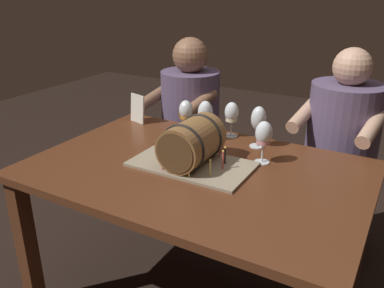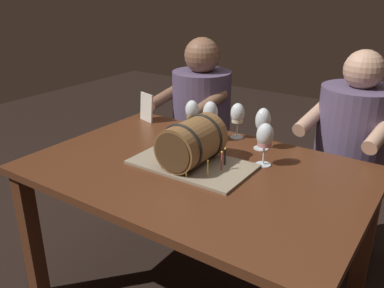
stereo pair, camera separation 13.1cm
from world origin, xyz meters
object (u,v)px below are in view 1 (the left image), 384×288
(wine_glass_empty, at_px, (259,120))
(wine_glass_red, at_px, (205,114))
(barrel_cake, at_px, (192,145))
(menu_card, at_px, (137,109))
(dining_table, at_px, (196,187))
(wine_glass_amber, at_px, (186,111))
(person_seated_left, at_px, (190,133))
(person_seated_right, at_px, (338,161))
(wine_glass_white, at_px, (232,114))
(wine_glass_rose, at_px, (264,135))

(wine_glass_empty, relative_size, wine_glass_red, 0.99)
(barrel_cake, distance_m, menu_card, 0.66)
(menu_card, bearing_deg, dining_table, -16.46)
(wine_glass_amber, xyz_separation_m, person_seated_left, (-0.22, 0.43, -0.30))
(dining_table, height_order, wine_glass_empty, wine_glass_empty)
(person_seated_left, xyz_separation_m, person_seated_right, (0.93, 0.00, 0.01))
(barrel_cake, height_order, wine_glass_empty, barrel_cake)
(wine_glass_white, bearing_deg, wine_glass_rose, -42.03)
(wine_glass_white, bearing_deg, wine_glass_amber, -159.28)
(wine_glass_white, distance_m, menu_card, 0.56)
(dining_table, bearing_deg, barrel_cake, 161.68)
(wine_glass_empty, xyz_separation_m, wine_glass_red, (-0.26, -0.05, -0.00))
(wine_glass_rose, distance_m, wine_glass_amber, 0.50)
(wine_glass_amber, distance_m, person_seated_right, 0.88)
(wine_glass_red, xyz_separation_m, person_seated_right, (0.58, 0.46, -0.30))
(wine_glass_amber, height_order, wine_glass_white, same)
(wine_glass_rose, relative_size, menu_card, 1.20)
(dining_table, relative_size, wine_glass_white, 7.82)
(wine_glass_amber, bearing_deg, person_seated_right, 30.87)
(wine_glass_empty, height_order, wine_glass_red, wine_glass_red)
(wine_glass_amber, bearing_deg, menu_card, 174.86)
(barrel_cake, xyz_separation_m, wine_glass_empty, (0.17, 0.34, 0.04))
(dining_table, distance_m, person_seated_left, 0.89)
(person_seated_right, bearing_deg, menu_card, -159.29)
(wine_glass_red, relative_size, menu_card, 1.28)
(wine_glass_red, bearing_deg, menu_card, 172.59)
(wine_glass_empty, distance_m, wine_glass_amber, 0.39)
(wine_glass_empty, bearing_deg, wine_glass_red, -169.28)
(wine_glass_empty, distance_m, menu_card, 0.73)
(wine_glass_amber, height_order, menu_card, wine_glass_amber)
(wine_glass_rose, bearing_deg, wine_glass_red, 161.42)
(wine_glass_rose, relative_size, person_seated_right, 0.16)
(wine_glass_empty, bearing_deg, barrel_cake, -115.94)
(wine_glass_rose, relative_size, wine_glass_white, 1.05)
(dining_table, bearing_deg, wine_glass_red, 111.19)
(barrel_cake, relative_size, menu_card, 3.24)
(menu_card, relative_size, person_seated_right, 0.14)
(menu_card, distance_m, person_seated_right, 1.15)
(wine_glass_rose, xyz_separation_m, person_seated_right, (0.24, 0.57, -0.29))
(wine_glass_empty, xyz_separation_m, person_seated_right, (0.32, 0.41, -0.30))
(barrel_cake, bearing_deg, dining_table, -18.32)
(person_seated_left, bearing_deg, wine_glass_empty, -33.80)
(person_seated_left, bearing_deg, wine_glass_rose, -39.46)
(wine_glass_red, relative_size, wine_glass_rose, 1.06)
(barrel_cake, relative_size, wine_glass_empty, 2.56)
(barrel_cake, bearing_deg, person_seated_left, 120.46)
(wine_glass_empty, bearing_deg, person_seated_right, 51.45)
(wine_glass_amber, xyz_separation_m, menu_card, (-0.33, 0.03, -0.04))
(wine_glass_rose, xyz_separation_m, wine_glass_white, (-0.25, 0.23, -0.01))
(wine_glass_red, height_order, menu_card, wine_glass_red)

